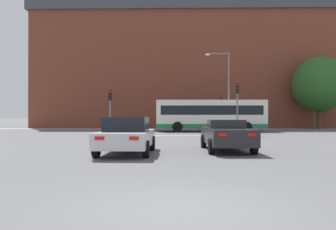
% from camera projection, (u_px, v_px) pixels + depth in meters
% --- Properties ---
extents(ground_plane, '(400.00, 400.00, 0.00)m').
position_uv_depth(ground_plane, '(184.00, 211.00, 5.25)').
color(ground_plane, '#545456').
extents(stop_line_strip, '(7.93, 0.30, 0.01)m').
position_uv_depth(stop_line_strip, '(176.00, 136.00, 25.58)').
color(stop_line_strip, silver).
rests_on(stop_line_strip, ground_plane).
extents(far_pavement, '(68.81, 2.50, 0.01)m').
position_uv_depth(far_pavement, '(175.00, 129.00, 39.39)').
color(far_pavement, gray).
rests_on(far_pavement, ground_plane).
extents(brick_civic_building, '(41.26, 15.95, 24.08)m').
position_uv_depth(brick_civic_building, '(181.00, 68.00, 49.97)').
color(brick_civic_building, brown).
rests_on(brick_civic_building, ground_plane).
extents(car_saloon_left, '(2.12, 4.31, 1.49)m').
position_uv_depth(car_saloon_left, '(127.00, 135.00, 13.29)').
color(car_saloon_left, silver).
rests_on(car_saloon_left, ground_plane).
extents(car_roadster_right, '(2.00, 4.47, 1.36)m').
position_uv_depth(car_roadster_right, '(226.00, 135.00, 14.46)').
color(car_roadster_right, '#232328').
rests_on(car_roadster_right, ground_plane).
extents(bus_crossing_lead, '(10.72, 2.65, 3.11)m').
position_uv_depth(bus_crossing_lead, '(211.00, 115.00, 32.59)').
color(bus_crossing_lead, silver).
rests_on(bus_crossing_lead, ground_plane).
extents(traffic_light_far_right, '(0.26, 0.31, 3.70)m').
position_uv_depth(traffic_light_far_right, '(221.00, 108.00, 38.29)').
color(traffic_light_far_right, slate).
rests_on(traffic_light_far_right, ground_plane).
extents(traffic_light_near_left, '(0.26, 0.31, 3.62)m').
position_uv_depth(traffic_light_near_left, '(110.00, 105.00, 26.57)').
color(traffic_light_near_left, slate).
rests_on(traffic_light_near_left, ground_plane).
extents(traffic_light_near_right, '(0.26, 0.31, 4.16)m').
position_uv_depth(traffic_light_near_right, '(237.00, 100.00, 26.15)').
color(traffic_light_near_right, slate).
rests_on(traffic_light_near_right, ground_plane).
extents(street_lamp_junction, '(2.38, 0.36, 7.82)m').
position_uv_depth(street_lamp_junction, '(225.00, 83.00, 32.01)').
color(street_lamp_junction, slate).
rests_on(street_lamp_junction, ground_plane).
extents(pedestrian_waiting, '(0.32, 0.44, 1.82)m').
position_uv_depth(pedestrian_waiting, '(199.00, 120.00, 39.33)').
color(pedestrian_waiting, '#333851').
rests_on(pedestrian_waiting, ground_plane).
extents(pedestrian_walking_east, '(0.45, 0.41, 1.67)m').
position_uv_depth(pedestrian_walking_east, '(224.00, 121.00, 39.72)').
color(pedestrian_walking_east, brown).
rests_on(pedestrian_walking_east, ground_plane).
extents(pedestrian_walking_west, '(0.25, 0.41, 1.58)m').
position_uv_depth(pedestrian_walking_west, '(232.00, 121.00, 39.47)').
color(pedestrian_walking_west, black).
rests_on(pedestrian_walking_west, ground_plane).
extents(tree_by_building, '(6.33, 6.33, 8.69)m').
position_uv_depth(tree_by_building, '(319.00, 84.00, 39.34)').
color(tree_by_building, '#4C3823').
rests_on(tree_by_building, ground_plane).
extents(tree_kerbside, '(4.48, 4.48, 7.25)m').
position_uv_depth(tree_kerbside, '(314.00, 88.00, 39.06)').
color(tree_kerbside, '#4C3823').
rests_on(tree_kerbside, ground_plane).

